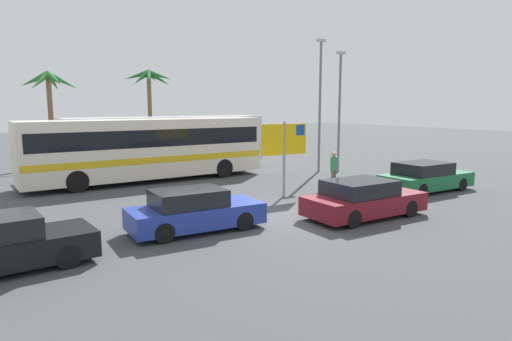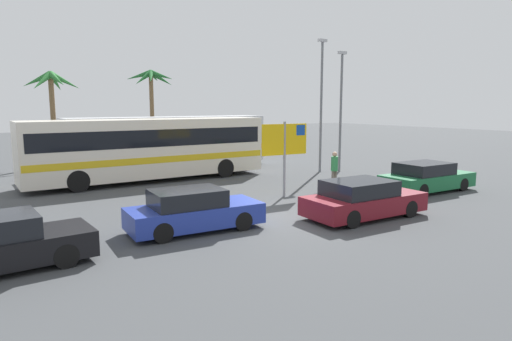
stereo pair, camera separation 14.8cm
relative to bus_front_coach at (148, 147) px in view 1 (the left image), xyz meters
The scene contains 12 objects.
ground 10.05m from the bus_front_coach, 84.30° to the right, with size 120.00×120.00×0.00m, color #424447.
bus_front_coach is the anchor object (origin of this frame).
bus_rear_coach 4.35m from the bus_front_coach, 53.86° to the left, with size 12.17×2.48×3.17m.
ferry_sign 7.78m from the bus_front_coach, 64.24° to the right, with size 2.20×0.21×3.20m.
car_blue 9.90m from the bus_front_coach, 102.85° to the right, with size 4.25×1.93×1.32m.
car_green 13.50m from the bus_front_coach, 45.63° to the right, with size 4.58×2.02×1.32m.
car_maroon 11.91m from the bus_front_coach, 73.10° to the right, with size 4.44×2.04×1.32m.
pedestrian_near_sign 9.38m from the bus_front_coach, 46.79° to the right, with size 0.32×0.32×1.73m.
lamp_post_left_side 10.01m from the bus_front_coach, 14.45° to the right, with size 0.56×0.20×7.56m.
lamp_post_right_side 11.04m from the bus_front_coach, 16.03° to the right, with size 0.56×0.20×6.90m.
palm_tree_seaside 10.02m from the bus_front_coach, 107.85° to the left, with size 3.54×3.59×6.01m.
palm_tree_inland 12.87m from the bus_front_coach, 68.58° to the left, with size 3.56×3.78×6.55m.
Camera 1 is at (-9.12, -11.92, 3.88)m, focal length 31.21 mm.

